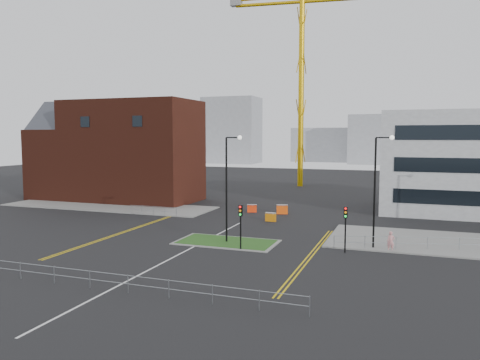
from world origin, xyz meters
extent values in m
plane|color=black|center=(0.00, 0.00, 0.00)|extent=(200.00, 200.00, 0.00)
cube|color=slate|center=(-20.00, 22.00, 0.06)|extent=(28.00, 8.00, 0.12)
cube|color=slate|center=(22.00, 14.00, 0.06)|extent=(24.00, 10.00, 0.12)
cube|color=slate|center=(2.00, 8.00, 0.04)|extent=(8.60, 4.60, 0.08)
cube|color=#234B19|center=(2.00, 8.00, 0.06)|extent=(8.00, 4.00, 0.12)
cube|color=#4D1E13|center=(-20.00, 28.00, 7.00)|extent=(18.00, 10.00, 14.00)
cube|color=black|center=(-24.00, 22.98, 11.00)|extent=(1.40, 0.10, 1.40)
cube|color=black|center=(-16.00, 22.98, 11.00)|extent=(1.40, 0.10, 1.40)
cube|color=#4D1E13|center=(-32.00, 28.00, 5.00)|extent=(6.00, 10.00, 10.00)
cube|color=#2D3038|center=(-32.00, 28.00, 10.00)|extent=(6.40, 8.49, 8.49)
cylinder|color=gold|center=(-2.00, 55.00, 16.97)|extent=(1.00, 1.00, 33.93)
cube|color=gray|center=(-13.92, 53.64, 33.33)|extent=(2.12, 1.42, 1.20)
cylinder|color=black|center=(2.00, 8.00, 4.50)|extent=(0.16, 0.16, 9.00)
cylinder|color=black|center=(2.60, 8.00, 9.00)|extent=(1.20, 0.10, 0.10)
sphere|color=silver|center=(3.20, 8.00, 9.00)|extent=(0.36, 0.36, 0.36)
cylinder|color=black|center=(14.00, 10.00, 4.50)|extent=(0.16, 0.16, 9.00)
cylinder|color=black|center=(14.60, 10.00, 9.00)|extent=(1.20, 0.10, 0.10)
sphere|color=silver|center=(15.20, 10.00, 9.00)|extent=(0.36, 0.36, 0.36)
cylinder|color=black|center=(4.00, 6.00, 1.50)|extent=(0.12, 0.12, 3.00)
cube|color=black|center=(4.00, 6.00, 3.20)|extent=(0.28, 0.22, 0.90)
sphere|color=red|center=(4.00, 5.87, 3.50)|extent=(0.18, 0.18, 0.18)
sphere|color=orange|center=(4.00, 5.87, 3.20)|extent=(0.18, 0.18, 0.18)
sphere|color=#0CCC33|center=(4.00, 5.87, 2.90)|extent=(0.18, 0.18, 0.18)
cylinder|color=black|center=(12.00, 8.00, 1.50)|extent=(0.12, 0.12, 3.00)
cube|color=black|center=(12.00, 8.00, 3.20)|extent=(0.28, 0.22, 0.90)
sphere|color=red|center=(12.00, 7.87, 3.50)|extent=(0.18, 0.18, 0.18)
sphere|color=orange|center=(12.00, 7.87, 3.20)|extent=(0.18, 0.18, 0.18)
sphere|color=#0CCC33|center=(12.00, 7.87, 2.90)|extent=(0.18, 0.18, 0.18)
cylinder|color=gray|center=(0.00, -6.00, 1.05)|extent=(24.00, 0.04, 0.04)
cylinder|color=gray|center=(0.00, -6.00, 0.55)|extent=(24.00, 0.04, 0.04)
cylinder|color=gray|center=(12.00, -6.00, 0.55)|extent=(0.05, 0.05, 1.10)
cylinder|color=gray|center=(-11.00, 18.00, 1.05)|extent=(6.00, 0.04, 0.04)
cylinder|color=gray|center=(-11.00, 18.00, 0.55)|extent=(6.00, 0.04, 0.04)
cylinder|color=gray|center=(-14.00, 18.00, 0.55)|extent=(0.05, 0.05, 1.10)
cylinder|color=gray|center=(-8.00, 18.00, 0.55)|extent=(0.05, 0.05, 1.10)
cylinder|color=gray|center=(20.50, 11.50, 1.05)|extent=(19.01, 5.04, 0.04)
cylinder|color=gray|center=(20.50, 11.50, 0.55)|extent=(19.01, 5.04, 0.04)
cylinder|color=gray|center=(11.00, 9.00, 0.55)|extent=(0.05, 0.05, 1.10)
cube|color=silver|center=(0.00, 2.00, 0.01)|extent=(0.15, 30.00, 0.01)
cube|color=gold|center=(-9.00, 10.00, 0.01)|extent=(0.12, 24.00, 0.01)
cube|color=gold|center=(-8.70, 10.00, 0.01)|extent=(0.12, 24.00, 0.01)
cube|color=gold|center=(9.50, 6.00, 0.01)|extent=(0.12, 20.00, 0.01)
cube|color=gold|center=(9.80, 6.00, 0.01)|extent=(0.12, 20.00, 0.01)
cube|color=gray|center=(-40.00, 120.00, 11.00)|extent=(18.00, 12.00, 22.00)
cube|color=gray|center=(10.00, 130.00, 8.00)|extent=(24.00, 12.00, 16.00)
cube|color=gray|center=(-8.00, 140.00, 6.00)|extent=(30.00, 12.00, 12.00)
imported|color=pink|center=(15.37, 9.54, 0.80)|extent=(0.60, 0.41, 1.61)
cube|color=#FF370E|center=(-1.00, 24.00, 0.46)|extent=(1.17, 0.72, 0.93)
cube|color=silver|center=(-1.00, 24.00, 0.88)|extent=(1.17, 0.72, 0.11)
cube|color=#FE530E|center=(2.73, 24.00, 0.54)|extent=(1.37, 0.78, 1.08)
cube|color=silver|center=(2.73, 24.00, 1.03)|extent=(1.37, 0.78, 0.13)
cube|color=orange|center=(2.79, 18.94, 0.47)|extent=(1.16, 0.46, 0.95)
cube|color=silver|center=(2.79, 18.94, 0.90)|extent=(1.16, 0.46, 0.11)
camera|label=1|loc=(16.43, -28.71, 9.12)|focal=35.00mm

